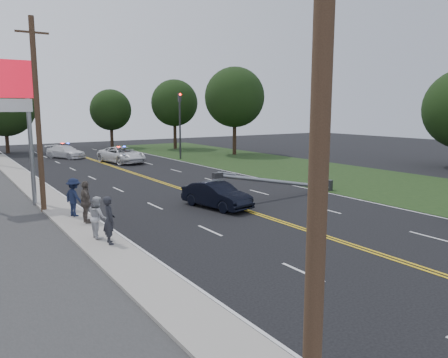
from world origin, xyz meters
TOP-DOWN VIEW (x-y plane):
  - ground at (0.00, 0.00)m, footprint 120.00×120.00m
  - sidewalk at (-8.40, 10.00)m, footprint 1.80×70.00m
  - grass_verge at (13.50, 10.00)m, footprint 12.00×80.00m
  - centerline_yellow at (0.00, 10.00)m, footprint 0.36×80.00m
  - pylon_sign at (-10.50, 14.00)m, footprint 3.20×0.35m
  - traffic_signal at (8.30, 30.00)m, footprint 0.28×0.41m
  - fallen_streetlight at (4.19, 8.00)m, footprint 9.36×0.44m
  - utility_pole_near at (-9.20, -8.00)m, footprint 1.60×0.28m
  - utility_pole_mid at (-9.20, 12.00)m, footprint 1.60×0.28m
  - tree_6 at (-6.67, 46.98)m, footprint 7.13×7.13m
  - tree_7 at (6.45, 46.95)m, footprint 5.60×5.60m
  - tree_8 at (13.28, 41.16)m, footprint 6.23×6.23m
  - tree_9 at (15.83, 30.58)m, footprint 7.02×7.02m
  - crashed_sedan at (-1.00, 7.74)m, footprint 2.37×4.57m
  - emergency_a at (1.70, 30.06)m, footprint 3.77×6.27m
  - emergency_b at (-2.02, 37.49)m, footprint 3.99×5.18m
  - bystander_a at (-8.20, 4.25)m, footprint 0.52×0.74m
  - bystander_b at (-8.32, 5.35)m, footprint 0.68×0.86m
  - bystander_c at (-8.18, 9.65)m, footprint 1.10×1.40m
  - bystander_d at (-8.07, 7.95)m, footprint 0.53×1.18m

SIDE VIEW (x-z plane):
  - ground at x=0.00m, z-range 0.00..0.00m
  - grass_verge at x=13.50m, z-range 0.00..0.01m
  - centerline_yellow at x=0.00m, z-range 0.01..0.01m
  - sidewalk at x=-8.40m, z-range 0.00..0.12m
  - emergency_b at x=-2.02m, z-range 0.00..1.40m
  - crashed_sedan at x=-1.00m, z-range 0.00..1.43m
  - emergency_a at x=1.70m, z-range 0.00..1.63m
  - fallen_streetlight at x=4.19m, z-range -0.04..1.88m
  - bystander_b at x=-8.32m, z-range 0.12..1.86m
  - bystander_c at x=-8.18m, z-range 0.12..2.03m
  - bystander_a at x=-8.20m, z-range 0.12..2.04m
  - bystander_d at x=-8.07m, z-range 0.12..2.11m
  - traffic_signal at x=8.30m, z-range 0.68..7.73m
  - utility_pole_near at x=-9.20m, z-range 0.08..10.08m
  - utility_pole_mid at x=-9.20m, z-range 0.08..10.08m
  - tree_7 at x=6.45m, z-range 1.21..9.24m
  - tree_6 at x=-6.67m, z-range 1.02..10.21m
  - pylon_sign at x=-10.50m, z-range 2.00..10.00m
  - tree_8 at x=13.28m, z-range 1.51..10.79m
  - tree_9 at x=15.83m, z-range 1.60..11.84m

